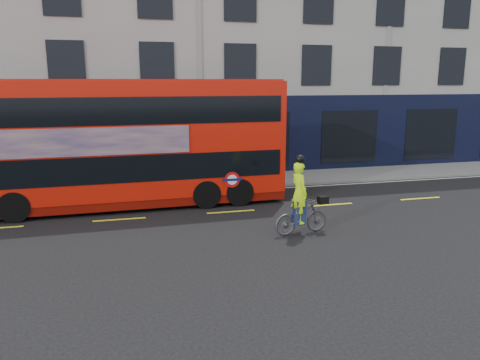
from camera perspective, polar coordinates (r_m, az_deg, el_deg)
name	(u,v)px	position (r m, az deg, el deg)	size (l,w,h in m)	color
ground	(241,224)	(15.92, 0.13, -5.33)	(120.00, 120.00, 0.00)	black
pavement	(207,182)	(22.05, -4.07, -0.27)	(60.00, 3.00, 0.12)	gray
kerb	(213,189)	(20.61, -3.33, -1.12)	(60.00, 0.12, 0.13)	slate
building_terrace	(185,31)	(28.05, -6.78, 17.58)	(50.00, 10.07, 15.00)	#A7A49D
road_edge_line	(214,192)	(20.34, -3.17, -1.47)	(58.00, 0.10, 0.01)	silver
lane_dashes	(231,212)	(17.31, -1.11, -3.88)	(58.00, 0.12, 0.01)	yellow
bus	(128,142)	(18.25, -13.52, 4.50)	(11.98, 3.02, 4.80)	red
cyclist	(301,207)	(14.78, 7.42, -3.34)	(1.90, 0.81, 2.54)	#494B4E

